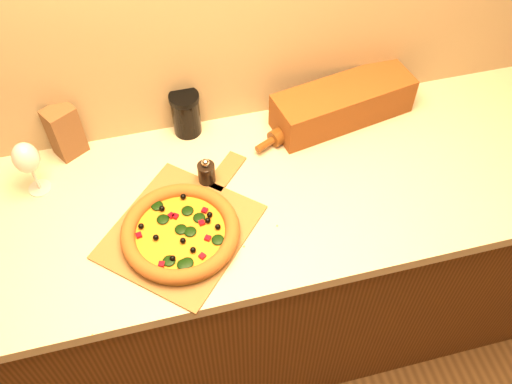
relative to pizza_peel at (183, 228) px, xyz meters
The scene contains 10 objects.
cabinet 0.51m from the pizza_peel, 26.25° to the left, with size 2.80×0.65×0.86m, color #46280F.
countertop 0.18m from the pizza_peel, 26.25° to the left, with size 2.84×0.68×0.04m, color beige.
pizza_peel is the anchor object (origin of this frame).
pizza 0.04m from the pizza_peel, 108.64° to the right, with size 0.33×0.33×0.05m.
pepper_grinder 0.18m from the pizza_peel, 56.83° to the left, with size 0.05×0.05×0.10m.
rolling_pin 0.54m from the pizza_peel, 33.93° to the left, with size 0.37×0.20×0.05m.
bread_bag 0.66m from the pizza_peel, 28.25° to the left, with size 0.46×0.15×0.13m, color brown.
wine_glass 0.48m from the pizza_peel, 147.42° to the left, with size 0.08×0.08×0.19m.
paper_bag 0.48m from the pizza_peel, 127.32° to the left, with size 0.09×0.07×0.18m, color brown.
dark_jar 0.39m from the pizza_peel, 77.94° to the left, with size 0.09×0.09×0.15m.
Camera 1 is at (-0.19, 0.41, 2.22)m, focal length 40.00 mm.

